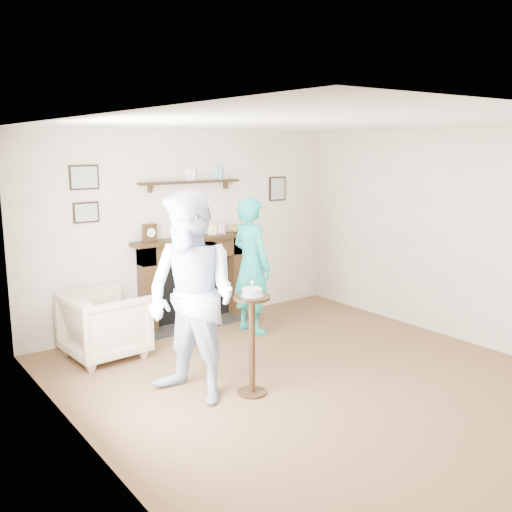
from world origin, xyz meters
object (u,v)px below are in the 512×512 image
at_px(armchair, 107,356).
at_px(woman, 251,331).
at_px(pedestal_table, 252,325).
at_px(man, 194,398).

xyz_separation_m(armchair, woman, (1.81, -0.24, 0.00)).
bearing_deg(woman, armchair, 79.29).
bearing_deg(pedestal_table, woman, 54.44).
height_order(man, pedestal_table, pedestal_table).
relative_size(armchair, man, 0.42).
bearing_deg(man, pedestal_table, 45.76).
distance_m(woman, pedestal_table, 1.96).
bearing_deg(man, woman, 110.01).
bearing_deg(armchair, pedestal_table, -160.82).
relative_size(armchair, pedestal_table, 0.74).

